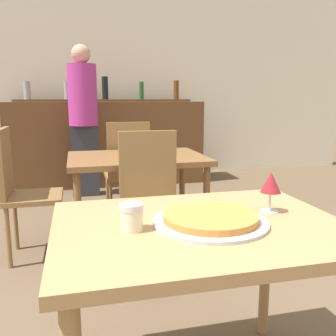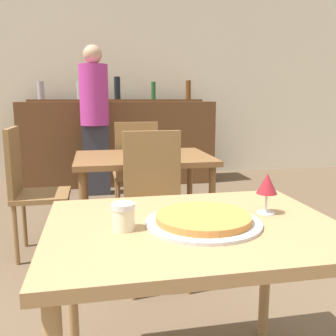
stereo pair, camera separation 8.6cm
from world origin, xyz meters
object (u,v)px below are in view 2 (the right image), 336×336
at_px(cheese_shaker, 123,216).
at_px(wine_glass, 267,185).
at_px(chair_far_side_front, 155,197).
at_px(chair_far_side_left, 29,184).
at_px(pizza_tray, 203,220).
at_px(person_standing, 95,115).
at_px(chair_far_side_back, 136,167).

height_order(cheese_shaker, wine_glass, wine_glass).
height_order(chair_far_side_front, chair_far_side_left, same).
distance_m(pizza_tray, person_standing, 3.42).
relative_size(chair_far_side_left, cheese_shaker, 10.36).
xyz_separation_m(chair_far_side_left, pizza_tray, (0.86, -1.63, 0.20)).
xyz_separation_m(chair_far_side_back, wine_glass, (0.28, -2.10, 0.30)).
bearing_deg(chair_far_side_back, pizza_tray, 90.04).
distance_m(chair_far_side_left, wine_glass, 1.94).
relative_size(chair_far_side_left, wine_glass, 6.10).
bearing_deg(chair_far_side_left, chair_far_side_back, -57.36).
bearing_deg(chair_far_side_front, person_standing, 98.66).
xyz_separation_m(cheese_shaker, person_standing, (-0.07, 3.39, 0.19)).
relative_size(chair_far_side_back, wine_glass, 6.10).
bearing_deg(chair_far_side_back, cheese_shaker, 82.63).
xyz_separation_m(chair_far_side_front, cheese_shaker, (-0.28, -1.08, 0.23)).
bearing_deg(cheese_shaker, chair_far_side_back, 82.63).
xyz_separation_m(cheese_shaker, wine_glass, (0.56, 0.08, 0.07)).
distance_m(chair_far_side_front, pizza_tray, 1.10).
relative_size(person_standing, wine_glass, 11.25).
height_order(pizza_tray, wine_glass, wine_glass).
height_order(pizza_tray, cheese_shaker, cheese_shaker).
height_order(chair_far_side_front, wine_glass, chair_far_side_front).
xyz_separation_m(chair_far_side_front, wine_glass, (0.28, -1.00, 0.30)).
relative_size(chair_far_side_front, chair_far_side_back, 1.00).
bearing_deg(chair_far_side_front, chair_far_side_back, 90.00).
relative_size(chair_far_side_back, cheese_shaker, 10.36).
bearing_deg(chair_far_side_left, chair_far_side_front, -122.64).
distance_m(chair_far_side_front, wine_glass, 1.08).
height_order(chair_far_side_left, cheese_shaker, chair_far_side_left).
distance_m(person_standing, wine_glass, 3.37).
distance_m(chair_far_side_front, person_standing, 2.38).
bearing_deg(wine_glass, chair_far_side_back, 97.58).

